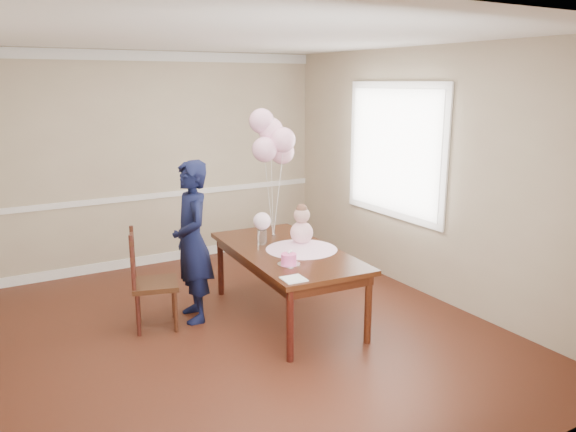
{
  "coord_description": "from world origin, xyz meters",
  "views": [
    {
      "loc": [
        -2.09,
        -4.46,
        2.33
      ],
      "look_at": [
        0.59,
        0.14,
        1.05
      ],
      "focal_mm": 35.0,
      "sensor_mm": 36.0,
      "label": 1
    }
  ],
  "objects_px": {
    "dining_table_top": "(287,252)",
    "birthday_cake": "(289,259)",
    "dining_chair_seat": "(155,284)",
    "woman": "(192,242)"
  },
  "relations": [
    {
      "from": "dining_table_top",
      "to": "birthday_cake",
      "type": "distance_m",
      "value": 0.47
    },
    {
      "from": "dining_chair_seat",
      "to": "woman",
      "type": "height_order",
      "value": "woman"
    },
    {
      "from": "birthday_cake",
      "to": "dining_chair_seat",
      "type": "height_order",
      "value": "birthday_cake"
    },
    {
      "from": "dining_chair_seat",
      "to": "dining_table_top",
      "type": "bearing_deg",
      "value": -3.33
    },
    {
      "from": "birthday_cake",
      "to": "woman",
      "type": "relative_size",
      "value": 0.09
    },
    {
      "from": "dining_chair_seat",
      "to": "woman",
      "type": "xyz_separation_m",
      "value": [
        0.39,
        0.0,
        0.37
      ]
    },
    {
      "from": "birthday_cake",
      "to": "dining_chair_seat",
      "type": "relative_size",
      "value": 0.33
    },
    {
      "from": "dining_table_top",
      "to": "dining_chair_seat",
      "type": "distance_m",
      "value": 1.31
    },
    {
      "from": "dining_table_top",
      "to": "birthday_cake",
      "type": "height_order",
      "value": "birthday_cake"
    },
    {
      "from": "woman",
      "to": "dining_chair_seat",
      "type": "bearing_deg",
      "value": -82.56
    }
  ]
}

